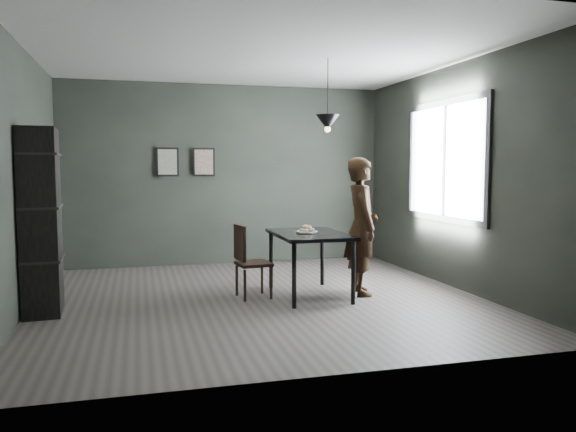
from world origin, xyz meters
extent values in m
plane|color=#342F2D|center=(0.00, 0.00, 0.00)|extent=(5.00, 5.00, 0.00)
cube|color=black|center=(0.00, 2.50, 1.40)|extent=(5.00, 0.10, 2.80)
cube|color=silver|center=(0.00, 0.00, 2.80)|extent=(5.00, 5.00, 0.02)
cube|color=white|center=(2.48, 0.20, 1.60)|extent=(0.02, 1.80, 1.40)
cube|color=black|center=(2.47, 0.20, 1.60)|extent=(0.04, 1.96, 1.56)
cube|color=black|center=(0.60, 0.00, 0.73)|extent=(0.80, 1.20, 0.04)
cylinder|color=black|center=(0.26, -0.54, 0.35)|extent=(0.05, 0.05, 0.71)
cylinder|color=black|center=(0.94, -0.54, 0.35)|extent=(0.05, 0.05, 0.71)
cylinder|color=black|center=(0.26, 0.54, 0.35)|extent=(0.05, 0.05, 0.71)
cylinder|color=black|center=(0.94, 0.54, 0.35)|extent=(0.05, 0.05, 0.71)
cylinder|color=white|center=(0.57, 0.01, 0.76)|extent=(0.23, 0.23, 0.01)
torus|color=beige|center=(0.61, 0.02, 0.78)|extent=(0.12, 0.12, 0.04)
torus|color=beige|center=(0.53, -0.01, 0.78)|extent=(0.12, 0.12, 0.04)
torus|color=beige|center=(0.57, 0.01, 0.82)|extent=(0.17, 0.17, 0.06)
imported|color=black|center=(1.22, -0.07, 0.82)|extent=(0.47, 0.65, 1.64)
cube|color=black|center=(-0.06, 0.08, 0.40)|extent=(0.41, 0.41, 0.04)
cube|color=black|center=(-0.22, 0.06, 0.65)|extent=(0.08, 0.37, 0.41)
cylinder|color=black|center=(-0.19, -0.10, 0.18)|extent=(0.03, 0.03, 0.36)
cylinder|color=black|center=(0.12, -0.06, 0.18)|extent=(0.03, 0.03, 0.36)
cylinder|color=black|center=(-0.23, 0.22, 0.18)|extent=(0.03, 0.03, 0.36)
cylinder|color=black|center=(0.08, 0.26, 0.18)|extent=(0.03, 0.03, 0.36)
cube|color=black|center=(-2.32, -0.05, 0.96)|extent=(0.40, 0.66, 1.92)
cylinder|color=black|center=(0.85, 0.10, 2.42)|extent=(0.01, 0.01, 0.75)
cone|color=black|center=(0.85, 0.10, 2.05)|extent=(0.28, 0.28, 0.18)
sphere|color=#FFE0B2|center=(0.85, 0.10, 1.97)|extent=(0.07, 0.07, 0.07)
cube|color=black|center=(-0.90, 2.47, 1.60)|extent=(0.34, 0.03, 0.44)
cube|color=#435E53|center=(-0.90, 2.45, 1.60)|extent=(0.28, 0.01, 0.38)
cube|color=black|center=(-0.35, 2.47, 1.60)|extent=(0.34, 0.03, 0.44)
cube|color=brown|center=(-0.35, 2.45, 1.60)|extent=(0.28, 0.01, 0.38)
camera|label=1|loc=(-1.34, -6.27, 1.52)|focal=35.00mm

